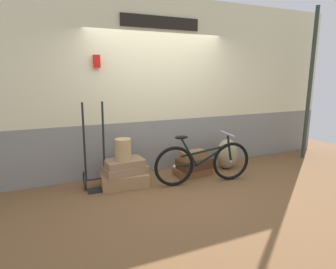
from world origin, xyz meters
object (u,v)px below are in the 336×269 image
(suitcase_0, at_px, (124,179))
(luggage_trolley, at_px, (96,169))
(wicker_basket, at_px, (123,149))
(burlap_sack, at_px, (227,154))
(suitcase_4, at_px, (194,163))
(suitcase_1, at_px, (125,169))
(suitcase_2, at_px, (124,163))
(suitcase_3, at_px, (193,171))
(suitcase_5, at_px, (194,155))
(bicycle, at_px, (203,163))

(suitcase_0, distance_m, luggage_trolley, 0.49)
(wicker_basket, height_order, burlap_sack, wicker_basket)
(suitcase_4, height_order, wicker_basket, wicker_basket)
(wicker_basket, bearing_deg, suitcase_4, -0.92)
(suitcase_1, distance_m, suitcase_2, 0.12)
(suitcase_0, bearing_deg, suitcase_1, 41.70)
(suitcase_2, xyz_separation_m, wicker_basket, (-0.01, 0.00, 0.23))
(suitcase_0, distance_m, suitcase_3, 1.28)
(suitcase_1, xyz_separation_m, suitcase_5, (1.26, -0.01, 0.10))
(suitcase_5, bearing_deg, suitcase_1, 177.24)
(suitcase_4, relative_size, bicycle, 0.35)
(suitcase_4, distance_m, wicker_basket, 1.35)
(suitcase_1, xyz_separation_m, bicycle, (1.22, -0.41, 0.08))
(suitcase_3, relative_size, suitcase_5, 1.39)
(luggage_trolley, xyz_separation_m, bicycle, (1.67, -0.47, 0.03))
(suitcase_2, bearing_deg, suitcase_4, -4.59)
(bicycle, bearing_deg, suitcase_1, 161.22)
(burlap_sack, distance_m, bicycle, 0.93)
(suitcase_4, bearing_deg, wicker_basket, 173.88)
(suitcase_3, distance_m, suitcase_5, 0.31)
(suitcase_0, relative_size, suitcase_2, 1.22)
(suitcase_3, xyz_separation_m, luggage_trolley, (-1.71, 0.06, 0.26))
(suitcase_3, xyz_separation_m, bicycle, (-0.04, -0.41, 0.29))
(wicker_basket, bearing_deg, suitcase_2, -10.47)
(suitcase_1, bearing_deg, suitcase_3, -5.70)
(bicycle, bearing_deg, wicker_basket, 161.98)
(suitcase_4, bearing_deg, burlap_sack, 0.84)
(suitcase_5, relative_size, luggage_trolley, 0.33)
(luggage_trolley, bearing_deg, suitcase_0, -9.90)
(suitcase_0, xyz_separation_m, suitcase_4, (1.28, -0.02, 0.11))
(suitcase_0, xyz_separation_m, wicker_basket, (-0.00, 0.01, 0.51))
(wicker_basket, height_order, luggage_trolley, luggage_trolley)
(wicker_basket, bearing_deg, suitcase_0, -52.69)
(suitcase_5, bearing_deg, wicker_basket, 177.69)
(wicker_basket, height_order, bicycle, bicycle)
(luggage_trolley, height_order, bicycle, luggage_trolley)
(suitcase_3, xyz_separation_m, burlap_sack, (0.77, 0.05, 0.22))
(suitcase_0, distance_m, bicycle, 1.32)
(suitcase_0, bearing_deg, burlap_sack, 7.28)
(suitcase_5, relative_size, burlap_sack, 0.80)
(suitcase_4, xyz_separation_m, burlap_sack, (0.76, 0.08, 0.07))
(suitcase_5, distance_m, wicker_basket, 1.31)
(suitcase_0, height_order, luggage_trolley, luggage_trolley)
(suitcase_0, height_order, burlap_sack, burlap_sack)
(suitcase_3, distance_m, luggage_trolley, 1.73)
(suitcase_1, relative_size, suitcase_4, 1.15)
(suitcase_1, height_order, suitcase_4, suitcase_1)
(suitcase_2, relative_size, wicker_basket, 1.77)
(suitcase_1, relative_size, suitcase_3, 1.05)
(bicycle, bearing_deg, luggage_trolley, 164.16)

